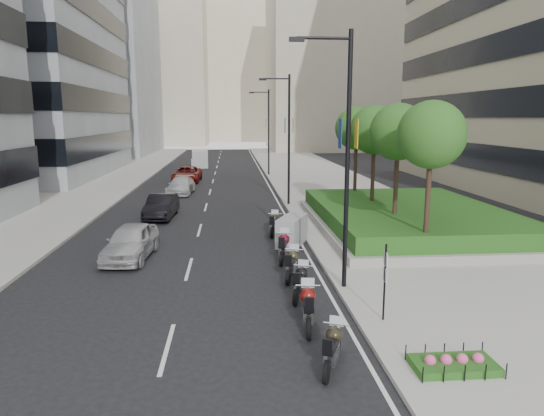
{
  "coord_description": "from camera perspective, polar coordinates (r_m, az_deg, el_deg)",
  "views": [
    {
      "loc": [
        0.31,
        -15.39,
        6.15
      ],
      "look_at": [
        2.17,
        6.65,
        2.0
      ],
      "focal_mm": 32.0,
      "sensor_mm": 36.0,
      "label": 1
    }
  ],
  "objects": [
    {
      "name": "motorcycle_6",
      "position": [
        25.72,
        0.21,
        -1.91
      ],
      "size": [
        0.74,
        2.11,
        1.06
      ],
      "rotation": [
        0.0,
        0.0,
        1.36
      ],
      "color": "black",
      "rests_on": "ground"
    },
    {
      "name": "planter",
      "position": [
        27.79,
        15.71,
        -1.82
      ],
      "size": [
        10.0,
        14.0,
        0.4
      ],
      "primitive_type": "cube",
      "color": "gray",
      "rests_on": "sidewalk_right"
    },
    {
      "name": "car_a",
      "position": [
        22.25,
        -16.29,
        -3.83
      ],
      "size": [
        2.17,
        4.6,
        1.52
      ],
      "primitive_type": "imported",
      "rotation": [
        0.0,
        0.0,
        -0.08
      ],
      "color": "#ADACAF",
      "rests_on": "ground"
    },
    {
      "name": "tree_1",
      "position": [
        24.8,
        14.64,
        8.61
      ],
      "size": [
        2.8,
        2.8,
        6.3
      ],
      "color": "#332319",
      "rests_on": "planter"
    },
    {
      "name": "tree_2",
      "position": [
        28.6,
        11.97,
        8.95
      ],
      "size": [
        2.8,
        2.8,
        6.3
      ],
      "color": "#332319",
      "rests_on": "planter"
    },
    {
      "name": "motorcycle_5",
      "position": [
        23.57,
        2.35,
        -2.73
      ],
      "size": [
        1.82,
        2.52,
        1.42
      ],
      "rotation": [
        0.0,
        0.0,
        1.15
      ],
      "color": "black",
      "rests_on": "ground"
    },
    {
      "name": "motorcycle_3",
      "position": [
        18.84,
        2.35,
        -6.63
      ],
      "size": [
        0.86,
        2.06,
        1.05
      ],
      "rotation": [
        0.0,
        0.0,
        1.28
      ],
      "color": "black",
      "rests_on": "ground"
    },
    {
      "name": "hedge",
      "position": [
        27.67,
        15.77,
        -0.61
      ],
      "size": [
        9.4,
        13.4,
        0.8
      ],
      "primitive_type": "cube",
      "color": "#154A16",
      "rests_on": "planter"
    },
    {
      "name": "lamp_post_0",
      "position": [
        16.87,
        8.39,
        6.83
      ],
      "size": [
        2.34,
        0.45,
        9.0
      ],
      "color": "black",
      "rests_on": "ground"
    },
    {
      "name": "lamp_post_2",
      "position": [
        51.55,
        -0.57,
        9.42
      ],
      "size": [
        2.34,
        0.45,
        9.0
      ],
      "color": "black",
      "rests_on": "ground"
    },
    {
      "name": "motorcycle_0",
      "position": [
        12.57,
        7.13,
        -16.02
      ],
      "size": [
        0.93,
        1.88,
        0.99
      ],
      "rotation": [
        0.0,
        0.0,
        1.18
      ],
      "color": "black",
      "rests_on": "ground"
    },
    {
      "name": "flower_bed",
      "position": [
        13.07,
        20.6,
        -16.93
      ],
      "size": [
        2.0,
        1.0,
        0.2
      ],
      "primitive_type": "cube",
      "color": "#154A16",
      "rests_on": "sidewalk_right"
    },
    {
      "name": "motorcycle_4",
      "position": [
        21.15,
        1.36,
        -4.58
      ],
      "size": [
        0.78,
        2.24,
        1.13
      ],
      "rotation": [
        0.0,
        0.0,
        1.36
      ],
      "color": "black",
      "rests_on": "ground"
    },
    {
      "name": "car_b",
      "position": [
        30.69,
        -12.89,
        0.18
      ],
      "size": [
        1.8,
        4.49,
        1.45
      ],
      "primitive_type": "imported",
      "rotation": [
        0.0,
        0.0,
        -0.06
      ],
      "color": "black",
      "rests_on": "ground"
    },
    {
      "name": "motorcycle_1",
      "position": [
        14.7,
        4.27,
        -11.59
      ],
      "size": [
        0.75,
        2.25,
        1.12
      ],
      "rotation": [
        0.0,
        0.0,
        1.44
      ],
      "color": "black",
      "rests_on": "ground"
    },
    {
      "name": "car_d",
      "position": [
        47.55,
        -9.97,
        3.94
      ],
      "size": [
        2.7,
        5.48,
        1.5
      ],
      "primitive_type": "imported",
      "rotation": [
        0.0,
        0.0,
        -0.04
      ],
      "color": "maroon",
      "rests_on": "ground"
    },
    {
      "name": "tree_3",
      "position": [
        32.45,
        9.93,
        9.19
      ],
      "size": [
        2.8,
        2.8,
        6.3
      ],
      "color": "#332319",
      "rests_on": "planter"
    },
    {
      "name": "motorcycle_2",
      "position": [
        16.93,
        3.36,
        -8.72
      ],
      "size": [
        0.89,
        1.98,
        1.03
      ],
      "rotation": [
        0.0,
        0.0,
        1.23
      ],
      "color": "black",
      "rests_on": "ground"
    },
    {
      "name": "lane_edge",
      "position": [
        45.93,
        -0.55,
        2.94
      ],
      "size": [
        0.12,
        100.0,
        0.01
      ],
      "primitive_type": "cube",
      "color": "silver",
      "rests_on": "ground"
    },
    {
      "name": "car_c",
      "position": [
        40.07,
        -10.66,
        2.59
      ],
      "size": [
        2.23,
        4.8,
        1.36
      ],
      "primitive_type": "imported",
      "rotation": [
        0.0,
        0.0,
        -0.07
      ],
      "color": "#AFB0B1",
      "rests_on": "ground"
    },
    {
      "name": "sidewalk_right",
      "position": [
        46.61,
        5.97,
        3.08
      ],
      "size": [
        10.0,
        100.0,
        0.15
      ],
      "primitive_type": "cube",
      "color": "#9E9B93",
      "rests_on": "ground"
    },
    {
      "name": "parking_sign",
      "position": [
        14.89,
        13.14,
        -8.04
      ],
      "size": [
        0.06,
        0.32,
        2.5
      ],
      "color": "black",
      "rests_on": "ground"
    },
    {
      "name": "tree_0",
      "position": [
        21.06,
        18.25,
        8.13
      ],
      "size": [
        2.8,
        2.8,
        6.3
      ],
      "color": "#332319",
      "rests_on": "planter"
    },
    {
      "name": "ground",
      "position": [
        16.58,
        -5.65,
        -11.2
      ],
      "size": [
        160.0,
        160.0,
        0.0
      ],
      "primitive_type": "plane",
      "color": "black",
      "rests_on": "ground"
    },
    {
      "name": "sidewalk_left",
      "position": [
        47.42,
        -19.85,
        2.63
      ],
      "size": [
        8.0,
        100.0,
        0.15
      ],
      "primitive_type": "cube",
      "color": "#9E9B93",
      "rests_on": "ground"
    },
    {
      "name": "delivery_van",
      "position": [
        62.05,
        -8.47,
        5.73
      ],
      "size": [
        2.22,
        5.12,
        2.1
      ],
      "rotation": [
        0.0,
        0.0,
        0.06
      ],
      "color": "#B1B1B3",
      "rests_on": "ground"
    },
    {
      "name": "building_cream_left",
      "position": [
        117.34,
        -14.32,
        15.61
      ],
      "size": [
        26.0,
        24.0,
        34.0
      ],
      "primitive_type": "cube",
      "color": "#B7AD93",
      "rests_on": "ground"
    },
    {
      "name": "building_cream_right",
      "position": [
        98.54,
        8.31,
        17.43
      ],
      "size": [
        28.0,
        24.0,
        36.0
      ],
      "primitive_type": "cube",
      "color": "#B7AD93",
      "rests_on": "ground"
    },
    {
      "name": "building_cream_centre",
      "position": [
        136.01,
        -4.26,
        16.02
      ],
      "size": [
        30.0,
        24.0,
        38.0
      ],
      "primitive_type": "cube",
      "color": "#B7AD93",
      "rests_on": "ground"
    },
    {
      "name": "lane_centre",
      "position": [
        45.84,
        -7.05,
        2.84
      ],
      "size": [
        0.12,
        100.0,
        0.01
      ],
      "primitive_type": "cube",
      "color": "silver",
      "rests_on": "ground"
    },
    {
      "name": "lamp_post_1",
      "position": [
        33.63,
        1.75,
        8.77
      ],
      "size": [
        2.34,
        0.45,
        9.0
      ],
      "color": "black",
      "rests_on": "ground"
    },
    {
      "name": "building_grey_far",
      "position": [
        89.22,
        -21.44,
        15.61
      ],
      "size": [
        22.0,
        26.0,
        30.0
      ],
      "primitive_type": "cube",
      "color": "gray",
      "rests_on": "ground"
    }
  ]
}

